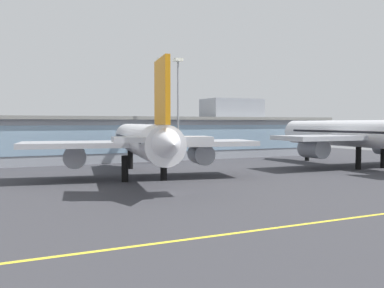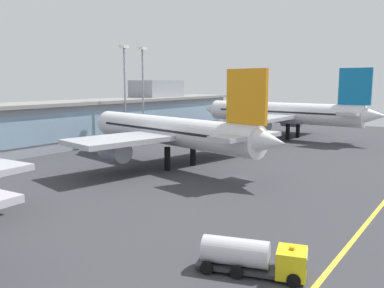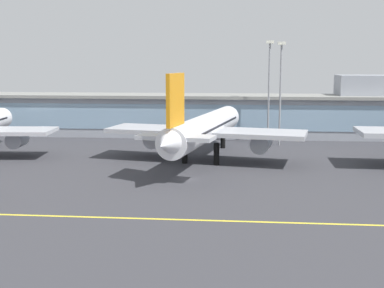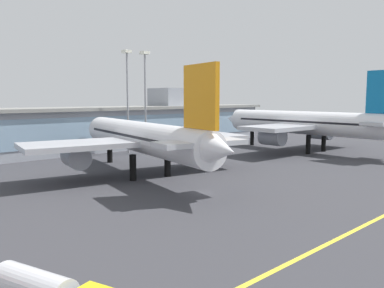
% 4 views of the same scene
% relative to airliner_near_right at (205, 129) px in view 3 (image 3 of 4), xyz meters
% --- Properties ---
extents(ground_plane, '(196.01, 196.01, 0.00)m').
position_rel_airliner_near_right_xyz_m(ground_plane, '(-1.59, -16.13, -6.51)').
color(ground_plane, '#38383D').
extents(taxiway_centreline_stripe, '(156.81, 0.50, 0.01)m').
position_rel_airliner_near_right_xyz_m(taxiway_centreline_stripe, '(-1.59, -38.13, -6.51)').
color(taxiway_centreline_stripe, yellow).
rests_on(taxiway_centreline_stripe, ground).
extents(terminal_building, '(143.00, 14.00, 16.30)m').
position_rel_airliner_near_right_xyz_m(terminal_building, '(0.42, 35.32, -0.52)').
color(terminal_building, '#9399A3').
rests_on(terminal_building, ground).
extents(airliner_near_right, '(40.62, 51.08, 17.82)m').
position_rel_airliner_near_right_xyz_m(airliner_near_right, '(0.00, 0.00, 0.00)').
color(airliner_near_right, black).
rests_on(airliner_near_right, ground).
extents(apron_light_mast_west, '(1.80, 1.80, 24.28)m').
position_rel_airliner_near_right_xyz_m(apron_light_mast_west, '(16.38, 21.43, 9.31)').
color(apron_light_mast_west, gray).
rests_on(apron_light_mast_west, ground).
extents(apron_light_mast_centre, '(1.80, 1.80, 24.71)m').
position_rel_airliner_near_right_xyz_m(apron_light_mast_centre, '(13.92, 25.25, 9.55)').
color(apron_light_mast_centre, gray).
rests_on(apron_light_mast_centre, ground).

